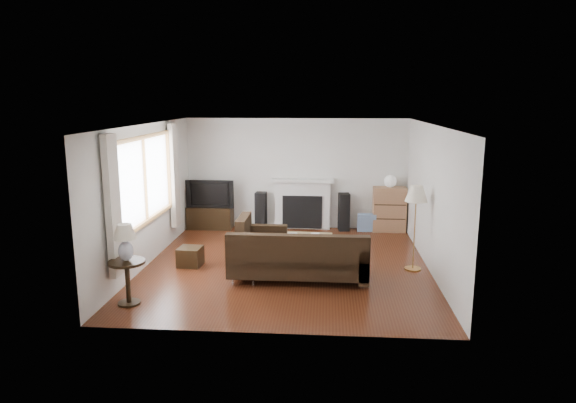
# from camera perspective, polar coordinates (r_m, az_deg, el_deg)

# --- Properties ---
(room) EXTENTS (5.10, 5.60, 2.54)m
(room) POSITION_cam_1_polar(r_m,az_deg,el_deg) (8.98, -0.15, 0.56)
(room) COLOR #4A2010
(room) RESTS_ON ground
(window) EXTENTS (0.12, 2.74, 1.54)m
(window) POSITION_cam_1_polar(r_m,az_deg,el_deg) (9.26, -15.56, 2.35)
(window) COLOR olive
(window) RESTS_ON room
(curtain_near) EXTENTS (0.10, 0.35, 2.10)m
(curtain_near) POSITION_cam_1_polar(r_m,az_deg,el_deg) (7.88, -18.88, -0.51)
(curtain_near) COLOR beige
(curtain_near) RESTS_ON room
(curtain_far) EXTENTS (0.10, 0.35, 2.10)m
(curtain_far) POSITION_cam_1_polar(r_m,az_deg,el_deg) (10.69, -12.52, 2.86)
(curtain_far) COLOR beige
(curtain_far) RESTS_ON room
(fireplace) EXTENTS (1.40, 0.26, 1.15)m
(fireplace) POSITION_cam_1_polar(r_m,az_deg,el_deg) (11.69, 1.62, -0.25)
(fireplace) COLOR white
(fireplace) RESTS_ON room
(tv_stand) EXTENTS (1.02, 0.46, 0.51)m
(tv_stand) POSITION_cam_1_polar(r_m,az_deg,el_deg) (11.90, -8.63, -1.75)
(tv_stand) COLOR black
(tv_stand) RESTS_ON ground
(television) EXTENTS (1.09, 0.14, 0.63)m
(television) POSITION_cam_1_polar(r_m,az_deg,el_deg) (11.78, -8.56, 0.94)
(television) COLOR black
(television) RESTS_ON tv_stand
(speaker_left) EXTENTS (0.26, 0.30, 0.84)m
(speaker_left) POSITION_cam_1_polar(r_m,az_deg,el_deg) (11.72, -3.03, -1.01)
(speaker_left) COLOR black
(speaker_left) RESTS_ON ground
(speaker_right) EXTENTS (0.27, 0.31, 0.84)m
(speaker_right) POSITION_cam_1_polar(r_m,az_deg,el_deg) (11.63, 6.23, -1.15)
(speaker_right) COLOR black
(speaker_right) RESTS_ON ground
(bookshelf) EXTENTS (0.73, 0.35, 1.00)m
(bookshelf) POSITION_cam_1_polar(r_m,az_deg,el_deg) (11.67, 11.18, -0.87)
(bookshelf) COLOR #9F6D4A
(bookshelf) RESTS_ON ground
(globe_lamp) EXTENTS (0.27, 0.27, 0.27)m
(globe_lamp) POSITION_cam_1_polar(r_m,az_deg,el_deg) (11.55, 11.30, 2.21)
(globe_lamp) COLOR white
(globe_lamp) RESTS_ON bookshelf
(sectional_sofa) EXTENTS (2.45, 1.79, 0.79)m
(sectional_sofa) POSITION_cam_1_polar(r_m,az_deg,el_deg) (8.47, 1.17, -6.09)
(sectional_sofa) COLOR black
(sectional_sofa) RESTS_ON ground
(coffee_table) EXTENTS (1.06, 0.63, 0.40)m
(coffee_table) POSITION_cam_1_polar(r_m,az_deg,el_deg) (9.77, 1.82, -4.89)
(coffee_table) COLOR olive
(coffee_table) RESTS_ON ground
(footstool) EXTENTS (0.43, 0.43, 0.34)m
(footstool) POSITION_cam_1_polar(r_m,az_deg,el_deg) (9.36, -10.81, -6.02)
(footstool) COLOR black
(footstool) RESTS_ON ground
(floor_lamp) EXTENTS (0.44, 0.44, 1.49)m
(floor_lamp) POSITION_cam_1_polar(r_m,az_deg,el_deg) (9.10, 13.90, -2.90)
(floor_lamp) COLOR #BA8540
(floor_lamp) RESTS_ON ground
(side_table) EXTENTS (0.53, 0.53, 0.66)m
(side_table) POSITION_cam_1_polar(r_m,az_deg,el_deg) (7.85, -17.36, -8.58)
(side_table) COLOR black
(side_table) RESTS_ON ground
(table_lamp) EXTENTS (0.33, 0.33, 0.53)m
(table_lamp) POSITION_cam_1_polar(r_m,az_deg,el_deg) (7.68, -17.63, -4.40)
(table_lamp) COLOR silver
(table_lamp) RESTS_ON side_table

